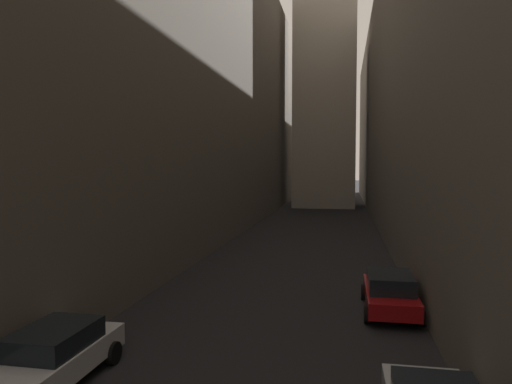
# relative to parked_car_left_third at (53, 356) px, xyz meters

# --- Properties ---
(ground_plane) EXTENTS (264.00, 264.00, 0.00)m
(ground_plane) POSITION_rel_parked_car_left_third_xyz_m (4.40, 30.90, -0.77)
(ground_plane) COLOR black
(building_block_left) EXTENTS (13.23, 108.00, 25.82)m
(building_block_left) POSITION_rel_parked_car_left_third_xyz_m (-7.71, 32.90, 12.14)
(building_block_left) COLOR #60594F
(building_block_left) RESTS_ON ground
(building_block_right) EXTENTS (12.94, 108.00, 23.20)m
(building_block_right) POSITION_rel_parked_car_left_third_xyz_m (16.37, 32.90, 10.83)
(building_block_right) COLOR #60594F
(building_block_right) RESTS_ON ground
(parked_car_left_third) EXTENTS (1.89, 4.41, 1.47)m
(parked_car_left_third) POSITION_rel_parked_car_left_third_xyz_m (0.00, 0.00, 0.00)
(parked_car_left_third) COLOR silver
(parked_car_left_third) RESTS_ON ground
(parked_car_right_far) EXTENTS (1.99, 4.45, 1.48)m
(parked_car_right_far) POSITION_rel_parked_car_left_third_xyz_m (8.80, 7.72, 0.00)
(parked_car_right_far) COLOR maroon
(parked_car_right_far) RESTS_ON ground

